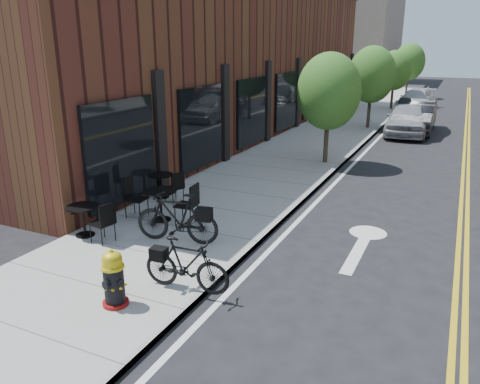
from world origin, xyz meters
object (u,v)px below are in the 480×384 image
Objects in this scene: bicycle_left at (177,218)px; fire_hydrant at (114,279)px; parked_car_c at (416,100)px; bistro_set_b at (161,201)px; parked_car_b at (415,116)px; bicycle_right at (186,265)px; bistro_set_a at (83,216)px; bistro_set_c at (161,182)px; parked_car_a at (407,119)px.

fire_hydrant is at bearing -0.69° from bicycle_left.
fire_hydrant is 0.22× the size of parked_car_c.
bistro_set_b is 0.38× the size of parked_car_b.
fire_hydrant is 27.85m from parked_car_c.
bicycle_left is 1.15× the size of bicycle_right.
bicycle_right is at bearing -53.97° from bistro_set_b.
parked_car_c is (-0.80, 8.66, -0.16)m from parked_car_b.
parked_car_c reaches higher than bicycle_left.
parked_car_c is (1.10, 26.88, 0.05)m from bicycle_right.
bistro_set_b reaches higher than fire_hydrant.
bicycle_left is 2.13m from bistro_set_a.
parked_car_b is at bearing -10.29° from bicycle_right.
bistro_set_c is at bearing 129.90° from fire_hydrant.
bistro_set_c is 0.36× the size of parked_car_a.
parked_car_a is at bearing 95.74° from fire_hydrant.
bicycle_left reaches higher than bistro_set_b.
fire_hydrant reaches higher than bistro_set_a.
bistro_set_a is (-2.50, 2.00, -0.01)m from fire_hydrant.
parked_car_a reaches higher than bistro_set_b.
parked_car_b is 1.09× the size of parked_car_c.
bistro_set_b is (-1.05, 0.92, -0.06)m from bicycle_left.
bicycle_right is 5.24m from bistro_set_c.
bistro_set_c is (-2.50, 4.98, -0.03)m from fire_hydrant.
parked_car_a reaches higher than fire_hydrant.
bistro_set_b is 0.40× the size of parked_car_a.
bistro_set_a is (-3.30, 1.09, -0.03)m from bicycle_right.
bistro_set_b is at bearing 37.21° from bicycle_right.
bistro_set_a is 2.98m from bistro_set_c.
fire_hydrant reaches higher than bicycle_right.
bicycle_right is at bearing -8.93° from bistro_set_a.
parked_car_c is at bearing -6.68° from bicycle_right.
bicycle_left reaches higher than bicycle_right.
fire_hydrant is at bearing -29.29° from bistro_set_a.
bicycle_right is 3.48m from bistro_set_a.
bicycle_right is 26.90m from parked_car_c.
fire_hydrant is 19.31m from parked_car_b.
bicycle_left is 16.84m from parked_car_b.
fire_hydrant is at bearing -86.09° from parked_car_c.
fire_hydrant is 1.21m from bicycle_right.
fire_hydrant is 18.40m from parked_car_a.
bicycle_left is (-0.45, 2.58, 0.09)m from fire_hydrant.
bicycle_left is at bearing 32.40° from bicycle_right.
parked_car_b is (5.20, 17.12, 0.23)m from bistro_set_a.
parked_car_c reaches higher than bistro_set_c.
bistro_set_b is 24.52m from parked_car_c.
parked_car_a is at bearing -9.64° from bicycle_right.
fire_hydrant is 0.61× the size of bicycle_right.
bistro_set_a is at bearing -107.28° from parked_car_b.
bicycle_left is 0.40× the size of parked_car_a.
bistro_set_c is (-0.00, 2.98, -0.02)m from bistro_set_a.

